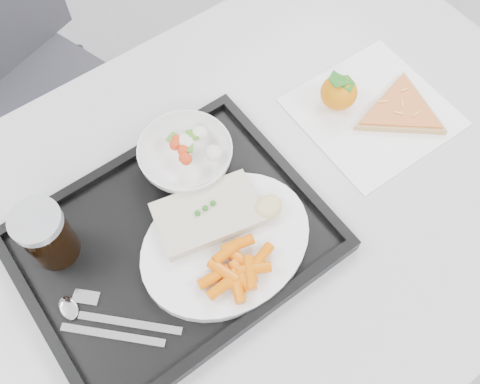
% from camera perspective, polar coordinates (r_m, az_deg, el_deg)
% --- Properties ---
extents(table, '(1.20, 0.80, 0.75)m').
position_cam_1_polar(table, '(0.92, 0.80, -3.32)').
color(table, '#BDBDBF').
rests_on(table, ground).
extents(chair, '(0.53, 0.53, 0.93)m').
position_cam_1_polar(chair, '(1.39, -22.49, 11.44)').
color(chair, '#35343B').
rests_on(chair, ground).
extents(tray, '(0.45, 0.35, 0.03)m').
position_cam_1_polar(tray, '(0.83, -7.06, -5.35)').
color(tray, black).
rests_on(tray, table).
extents(dinner_plate, '(0.27, 0.27, 0.02)m').
position_cam_1_polar(dinner_plate, '(0.81, -1.53, -5.51)').
color(dinner_plate, white).
rests_on(dinner_plate, tray).
extents(fish_fillet, '(0.17, 0.13, 0.03)m').
position_cam_1_polar(fish_fillet, '(0.81, -3.48, -2.38)').
color(fish_fillet, beige).
rests_on(fish_fillet, dinner_plate).
extents(bread_roll, '(0.05, 0.05, 0.03)m').
position_cam_1_polar(bread_roll, '(0.81, 3.07, -1.62)').
color(bread_roll, '#E7BD88').
rests_on(bread_roll, dinner_plate).
extents(salad_bowl, '(0.15, 0.15, 0.05)m').
position_cam_1_polar(salad_bowl, '(0.87, -5.81, 3.83)').
color(salad_bowl, white).
rests_on(salad_bowl, tray).
extents(cola_glass, '(0.07, 0.07, 0.11)m').
position_cam_1_polar(cola_glass, '(0.81, -19.99, -4.28)').
color(cola_glass, black).
rests_on(cola_glass, tray).
extents(cutlery, '(0.14, 0.15, 0.01)m').
position_cam_1_polar(cutlery, '(0.80, -14.63, -12.98)').
color(cutlery, silver).
rests_on(cutlery, tray).
extents(napkin, '(0.26, 0.25, 0.00)m').
position_cam_1_polar(napkin, '(0.99, 13.98, 8.28)').
color(napkin, white).
rests_on(napkin, table).
extents(tangerine, '(0.07, 0.07, 0.07)m').
position_cam_1_polar(tangerine, '(0.96, 10.51, 10.41)').
color(tangerine, '#F25801').
rests_on(tangerine, napkin).
extents(pizza_slice, '(0.23, 0.23, 0.02)m').
position_cam_1_polar(pizza_slice, '(0.99, 16.82, 8.33)').
color(pizza_slice, tan).
rests_on(pizza_slice, napkin).
extents(carrot_pile, '(0.12, 0.09, 0.02)m').
position_cam_1_polar(carrot_pile, '(0.77, -0.26, -8.24)').
color(carrot_pile, '#DF6104').
rests_on(carrot_pile, dinner_plate).
extents(salad_contents, '(0.07, 0.08, 0.02)m').
position_cam_1_polar(salad_contents, '(0.87, -5.28, 4.98)').
color(salad_contents, red).
rests_on(salad_contents, salad_bowl).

